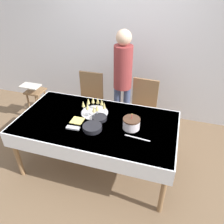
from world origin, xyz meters
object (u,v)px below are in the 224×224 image
at_px(champagne_tray, 94,107).
at_px(plate_stack_dessert, 99,118).
at_px(plate_stack_main, 92,127).
at_px(person_standing, 123,75).
at_px(birthday_cake, 131,123).
at_px(dining_chair_far_left, 90,99).
at_px(dining_chair_far_right, 143,107).
at_px(high_chair, 35,95).
at_px(gift_bag, 17,134).

distance_m(champagne_tray, plate_stack_dessert, 0.19).
bearing_deg(plate_stack_main, person_standing, 85.33).
bearing_deg(person_standing, plate_stack_main, -94.67).
bearing_deg(birthday_cake, plate_stack_dessert, 173.02).
bearing_deg(dining_chair_far_left, plate_stack_main, -65.89).
relative_size(birthday_cake, person_standing, 0.12).
relative_size(dining_chair_far_right, high_chair, 1.38).
distance_m(high_chair, gift_bag, 0.79).
bearing_deg(plate_stack_main, high_chair, 146.98).
height_order(person_standing, high_chair, person_standing).
distance_m(dining_chair_far_right, person_standing, 0.60).
height_order(dining_chair_far_right, champagne_tray, dining_chair_far_right).
distance_m(birthday_cake, plate_stack_dessert, 0.43).
relative_size(plate_stack_dessert, person_standing, 0.11).
relative_size(dining_chair_far_right, plate_stack_dessert, 5.22).
bearing_deg(plate_stack_main, dining_chair_far_left, 114.11).
height_order(plate_stack_dessert, gift_bag, plate_stack_dessert).
xyz_separation_m(person_standing, high_chair, (-1.58, -0.10, -0.55)).
xyz_separation_m(high_chair, gift_bag, (0.05, -0.71, -0.34)).
bearing_deg(plate_stack_main, dining_chair_far_right, 66.91).
height_order(dining_chair_far_right, plate_stack_dessert, dining_chair_far_right).
height_order(champagne_tray, person_standing, person_standing).
bearing_deg(dining_chair_far_left, dining_chair_far_right, -0.01).
bearing_deg(birthday_cake, champagne_tray, 161.62).
relative_size(plate_stack_dessert, gift_bag, 0.66).
relative_size(champagne_tray, gift_bag, 1.27).
bearing_deg(plate_stack_main, gift_bag, 169.90).
bearing_deg(person_standing, gift_bag, -151.99).
xyz_separation_m(dining_chair_far_left, gift_bag, (-0.98, -0.77, -0.40)).
xyz_separation_m(champagne_tray, plate_stack_main, (0.11, -0.35, -0.06)).
relative_size(plate_stack_main, gift_bag, 0.81).
xyz_separation_m(birthday_cake, high_chair, (-1.93, 0.80, -0.35)).
height_order(birthday_cake, gift_bag, birthday_cake).
bearing_deg(champagne_tray, dining_chair_far_right, 51.38).
relative_size(dining_chair_far_left, plate_stack_dessert, 5.22).
distance_m(dining_chair_far_left, plate_stack_main, 1.16).
distance_m(dining_chair_far_left, high_chair, 1.03).
bearing_deg(dining_chair_far_right, birthday_cake, -90.04).
relative_size(dining_chair_far_right, plate_stack_main, 4.23).
bearing_deg(gift_bag, dining_chair_far_left, 38.10).
bearing_deg(dining_chair_far_right, plate_stack_dessert, -117.85).
relative_size(birthday_cake, champagne_tray, 0.58).
relative_size(plate_stack_dessert, high_chair, 0.26).
bearing_deg(champagne_tray, high_chair, 155.85).
height_order(dining_chair_far_right, high_chair, dining_chair_far_right).
height_order(birthday_cake, person_standing, person_standing).
distance_m(dining_chair_far_left, champagne_tray, 0.83).
bearing_deg(plate_stack_dessert, person_standing, 84.86).
distance_m(plate_stack_dessert, gift_bag, 1.59).
distance_m(champagne_tray, gift_bag, 1.52).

